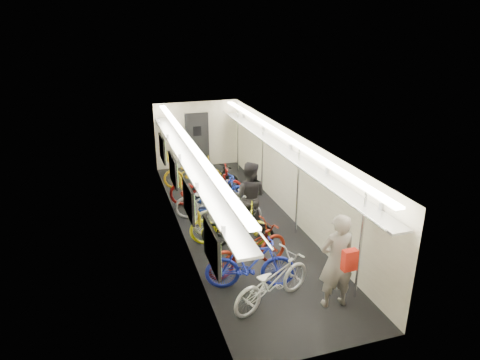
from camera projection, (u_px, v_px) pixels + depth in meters
train_car_shell at (216, 158)px, 11.39m from camera, size 10.00×10.00×10.00m
bicycle_0 at (272, 281)px, 8.05m from camera, size 1.98×1.33×0.98m
bicycle_1 at (250, 264)px, 8.51m from camera, size 1.90×0.96×1.10m
bicycle_2 at (248, 249)px, 9.12m from camera, size 2.10×1.19×1.05m
bicycle_3 at (238, 229)px, 10.01m from camera, size 1.78×0.99×1.03m
bicycle_4 at (230, 225)px, 10.19m from camera, size 2.06×1.30×1.02m
bicycle_5 at (228, 213)px, 10.74m from camera, size 1.87×0.61×1.11m
bicycle_6 at (209, 201)px, 11.61m from camera, size 1.98×1.05×0.99m
bicycle_7 at (219, 193)px, 12.06m from camera, size 1.76×0.59×1.04m
bicycle_8 at (207, 186)px, 12.46m from camera, size 2.26×1.09×1.14m
bicycle_9 at (215, 185)px, 12.47m from camera, size 1.99×1.29×1.16m
bicycle_10 at (193, 173)px, 13.68m from camera, size 1.99×1.07×0.99m
passenger_near at (337, 261)px, 7.86m from camera, size 0.71×0.49×1.89m
passenger_mid at (249, 197)px, 10.77m from camera, size 1.13×1.05×1.85m
backpack at (350, 260)px, 7.26m from camera, size 0.27×0.15×0.38m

